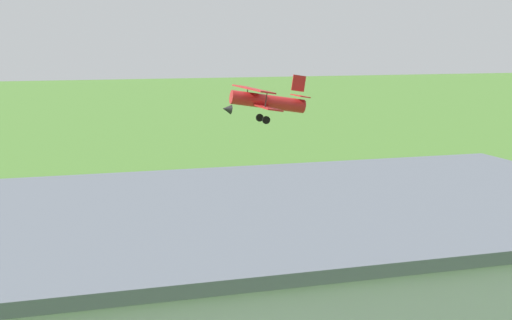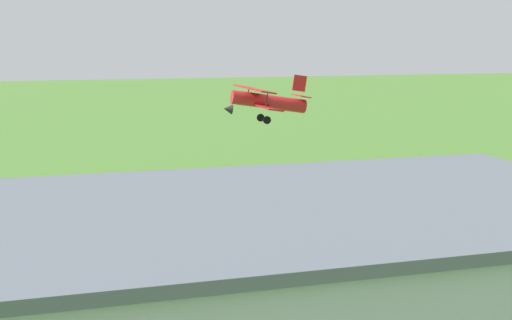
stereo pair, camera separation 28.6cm
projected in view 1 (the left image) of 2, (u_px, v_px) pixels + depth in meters
ground_plane at (158, 202)px, 56.15m from camera, size 400.00×400.00×0.00m
hangar at (283, 309)px, 23.42m from camera, size 25.24×14.80×7.49m
biplane at (264, 101)px, 56.44m from camera, size 7.17×9.01×3.90m
car_silver at (369, 250)px, 39.98m from camera, size 2.19×4.43×1.68m
person_at_fence_line at (52, 284)px, 34.41m from camera, size 0.54×0.54×1.65m
person_by_parked_cars at (232, 259)px, 38.71m from camera, size 0.53×0.53×1.53m
person_crossing_taxiway at (101, 266)px, 37.38m from camera, size 0.44×0.44×1.61m
person_walking_on_apron at (212, 248)px, 40.34m from camera, size 0.51×0.51×1.74m
person_beside_truck at (167, 250)px, 40.14m from camera, size 0.51×0.51×1.65m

